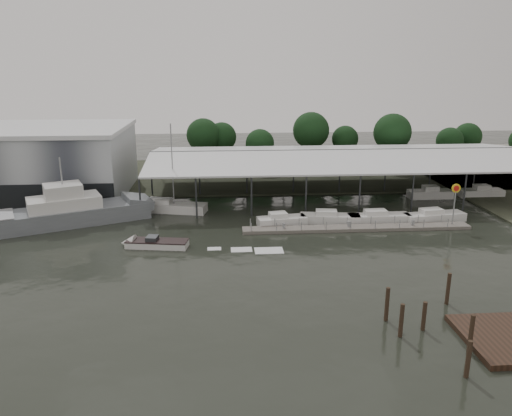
{
  "coord_description": "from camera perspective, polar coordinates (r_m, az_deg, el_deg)",
  "views": [
    {
      "loc": [
        -1.42,
        -46.86,
        19.49
      ],
      "look_at": [
        2.75,
        11.74,
        2.5
      ],
      "focal_mm": 35.0,
      "sensor_mm": 36.0,
      "label": 1
    }
  ],
  "objects": [
    {
      "name": "floating_dock",
      "position": [
        62.25,
        11.44,
        -2.25
      ],
      "size": [
        28.0,
        2.0,
        1.4
      ],
      "color": "slate",
      "rests_on": "ground"
    },
    {
      "name": "moored_cruiser_1",
      "position": [
        64.28,
        8.4,
        -1.13
      ],
      "size": [
        7.77,
        3.29,
        1.7
      ],
      "rotation": [
        0.0,
        0.0,
        -0.15
      ],
      "color": "silver",
      "rests_on": "ground"
    },
    {
      "name": "covered_boat_shed",
      "position": [
        78.24,
        9.66,
        6.07
      ],
      "size": [
        58.24,
        24.0,
        6.96
      ],
      "color": "silver",
      "rests_on": "ground"
    },
    {
      "name": "grey_trawler",
      "position": [
        67.26,
        -19.93,
        -0.3
      ],
      "size": [
        19.38,
        12.21,
        8.84
      ],
      "rotation": [
        0.0,
        0.0,
        0.41
      ],
      "color": "slate",
      "rests_on": "ground"
    },
    {
      "name": "speedboat_underway",
      "position": [
        56.46,
        -11.84,
        -4.0
      ],
      "size": [
        18.4,
        4.88,
        2.0
      ],
      "rotation": [
        0.0,
        0.0,
        2.98
      ],
      "color": "silver",
      "rests_on": "ground"
    },
    {
      "name": "storage_warehouse",
      "position": [
        82.51,
        -22.89,
        4.95
      ],
      "size": [
        24.5,
        20.5,
        10.5
      ],
      "color": "#A9AFB4",
      "rests_on": "ground"
    },
    {
      "name": "moored_cruiser_0",
      "position": [
        62.68,
        2.92,
        -1.42
      ],
      "size": [
        6.44,
        3.16,
        1.7
      ],
      "rotation": [
        0.0,
        0.0,
        0.16
      ],
      "color": "silver",
      "rests_on": "ground"
    },
    {
      "name": "horizon_tree_line",
      "position": [
        98.73,
        9.65,
        8.13
      ],
      "size": [
        67.81,
        12.13,
        10.63
      ],
      "color": "black",
      "rests_on": "ground"
    },
    {
      "name": "land_strip_far",
      "position": [
        90.96,
        -3.09,
        3.8
      ],
      "size": [
        140.0,
        30.0,
        0.3
      ],
      "color": "#393D2E",
      "rests_on": "ground"
    },
    {
      "name": "mooring_pilings",
      "position": [
        40.16,
        19.47,
        -12.2
      ],
      "size": [
        6.35,
        10.38,
        3.56
      ],
      "color": "#37291B",
      "rests_on": "ground"
    },
    {
      "name": "white_sailboat",
      "position": [
        69.32,
        -9.83,
        0.11
      ],
      "size": [
        10.07,
        4.71,
        12.25
      ],
      "rotation": [
        0.0,
        0.0,
        -0.23
      ],
      "color": "silver",
      "rests_on": "ground"
    },
    {
      "name": "moored_cruiser_3",
      "position": [
        68.2,
        19.67,
        -0.91
      ],
      "size": [
        8.17,
        3.36,
        1.7
      ],
      "rotation": [
        0.0,
        0.0,
        0.15
      ],
      "color": "silver",
      "rests_on": "ground"
    },
    {
      "name": "shell_fuel_sign",
      "position": [
        65.44,
        21.81,
        1.19
      ],
      "size": [
        1.1,
        0.18,
        5.55
      ],
      "color": "gray",
      "rests_on": "ground"
    },
    {
      "name": "moored_cruiser_2",
      "position": [
        65.6,
        13.82,
        -1.08
      ],
      "size": [
        7.98,
        2.47,
        1.7
      ],
      "rotation": [
        0.0,
        0.0,
        0.03
      ],
      "color": "silver",
      "rests_on": "ground"
    },
    {
      "name": "ground",
      "position": [
        50.77,
        -2.17,
        -6.46
      ],
      "size": [
        200.0,
        200.0,
        0.0
      ],
      "primitive_type": "plane",
      "color": "black",
      "rests_on": "ground"
    }
  ]
}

